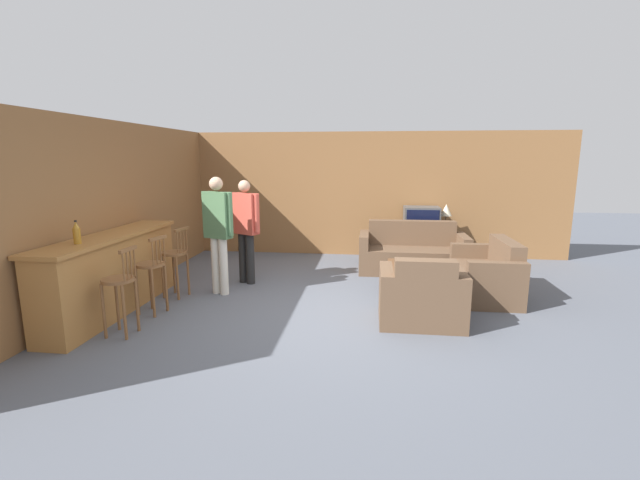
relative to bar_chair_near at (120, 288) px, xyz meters
The scene contains 17 objects.
ground_plane 2.46m from the bar_chair_near, 22.09° to the left, with size 24.00×24.00×0.00m, color #565B66.
wall_back 5.20m from the bar_chair_near, 64.49° to the left, with size 9.40×0.08×2.60m.
wall_left 2.55m from the bar_chair_near, 111.24° to the left, with size 0.08×8.75×2.60m.
bar_counter 0.91m from the bar_chair_near, 127.34° to the left, with size 0.55×2.62×1.07m.
bar_chair_near is the anchor object (origin of this frame).
bar_chair_mid 0.73m from the bar_chair_near, 90.03° to the left, with size 0.44×0.44×1.06m.
bar_chair_far 1.44m from the bar_chair_near, 90.01° to the left, with size 0.44×0.44×1.06m.
couch_far 4.96m from the bar_chair_near, 42.54° to the left, with size 1.92×0.86×0.91m.
armchair_near 3.63m from the bar_chair_near, 12.59° to the left, with size 1.04×0.82×0.89m.
loveseat_right 5.06m from the bar_chair_near, 23.38° to the left, with size 0.79×1.42×0.87m.
coffee_table 4.09m from the bar_chair_near, 31.23° to the left, with size 0.62×0.89×0.42m.
tv_unit 5.79m from the bar_chair_near, 47.71° to the left, with size 1.23×0.46×0.64m.
tv 5.79m from the bar_chair_near, 47.69° to the left, with size 0.70×0.50×0.46m.
bottle 0.83m from the bar_chair_near, 169.74° to the left, with size 0.08×0.08×0.28m.
table_lamp 6.14m from the bar_chair_near, 44.38° to the left, with size 0.23×0.23×0.52m.
person_by_window 2.45m from the bar_chair_near, 69.66° to the left, with size 0.54×0.37×1.71m.
person_by_counter 1.81m from the bar_chair_near, 69.96° to the left, with size 0.53×0.30×1.79m.
Camera 1 is at (0.66, -5.36, 2.06)m, focal length 24.00 mm.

